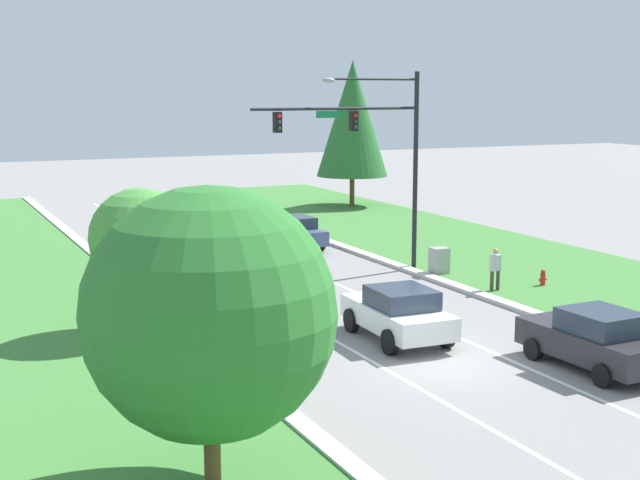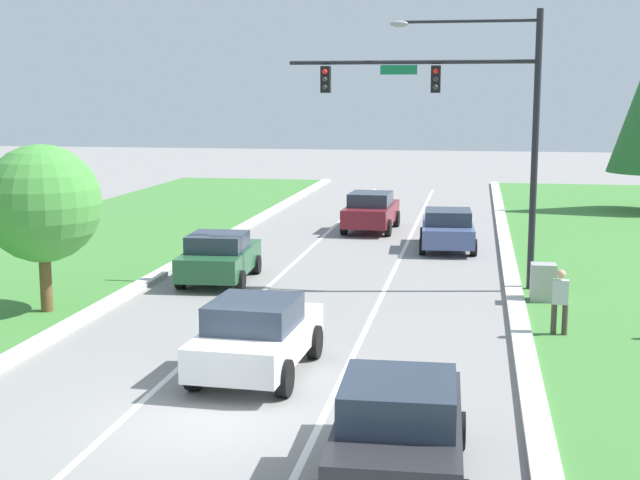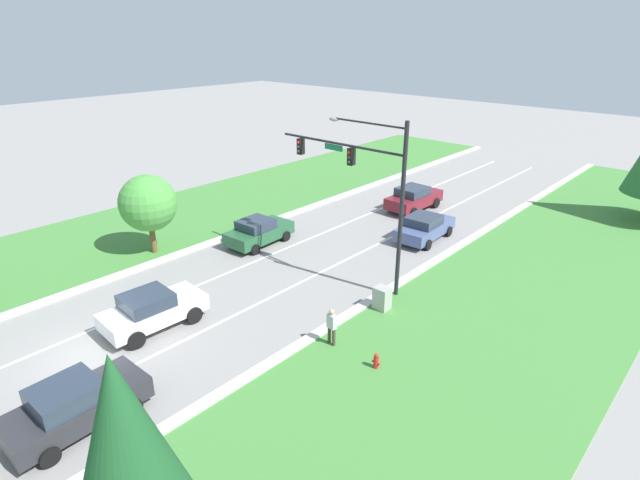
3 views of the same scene
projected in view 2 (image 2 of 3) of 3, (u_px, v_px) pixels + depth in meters
name	position (u px, v px, depth m)	size (l,w,h in m)	color
ground_plane	(223.00, 419.00, 16.30)	(160.00, 160.00, 0.00)	gray
curb_strip_right	(539.00, 435.00, 15.33)	(0.50, 90.00, 0.15)	beige
lane_stripe_inner_left	(130.00, 413.00, 16.61)	(0.14, 81.00, 0.01)	white
lane_stripe_inner_right	(319.00, 425.00, 16.00)	(0.14, 81.00, 0.01)	white
traffic_signal_mast	(465.00, 107.00, 26.35)	(7.46, 0.41, 8.31)	black
white_sedan	(257.00, 335.00, 18.80)	(2.25, 4.37, 1.65)	white
slate_blue_sedan	(448.00, 229.00, 34.01)	(2.28, 4.48, 1.56)	#475684
forest_sedan	(219.00, 257.00, 28.18)	(2.26, 4.25, 1.56)	#235633
burgundy_sedan	(371.00, 211.00, 38.65)	(2.23, 4.66, 1.70)	maroon
charcoal_sedan	(399.00, 429.00, 13.59)	(2.18, 4.39, 1.67)	#28282D
utility_cabinet	(543.00, 284.00, 25.24)	(0.70, 0.60, 1.14)	#9E9E99
pedestrian	(560.00, 300.00, 21.62)	(0.40, 0.25, 1.69)	#42382D
oak_far_left_tree	(42.00, 204.00, 23.61)	(3.15, 3.15, 4.59)	brown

